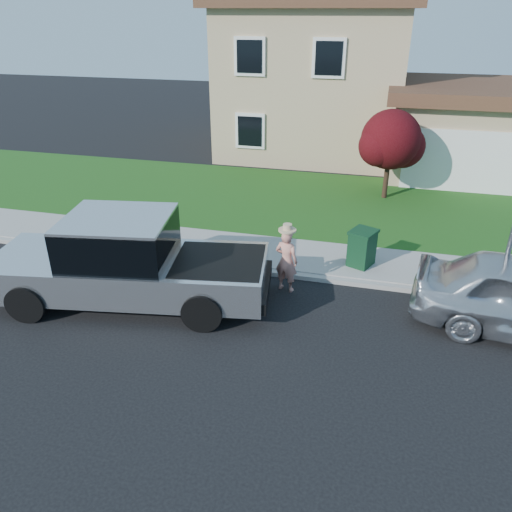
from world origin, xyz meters
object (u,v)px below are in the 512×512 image
Objects in this scene: pickup_truck at (128,263)px; ornamental_tree at (391,142)px; woman at (286,260)px; trash_bin at (362,248)px.

pickup_truck is 10.55m from ornamental_tree.
trash_bin is at bearing -123.28° from woman.
ornamental_tree is (5.75, 8.78, 1.12)m from pickup_truck.
pickup_truck reaches higher than trash_bin.
woman is (3.49, 1.43, -0.17)m from pickup_truck.
woman is at bearing -107.07° from ornamental_tree.
pickup_truck is at bearing -127.15° from trash_bin.
ornamental_tree is 3.19× the size of trash_bin.
ornamental_tree is (2.26, 7.35, 1.29)m from woman.
woman is at bearing -115.04° from trash_bin.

